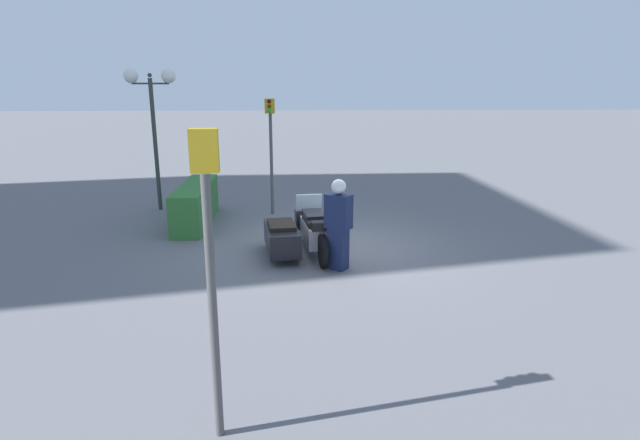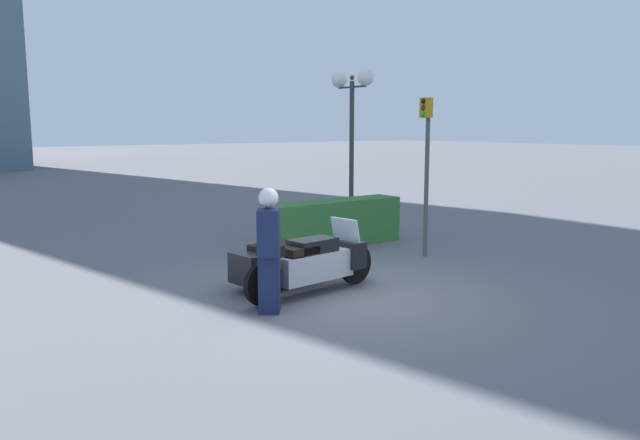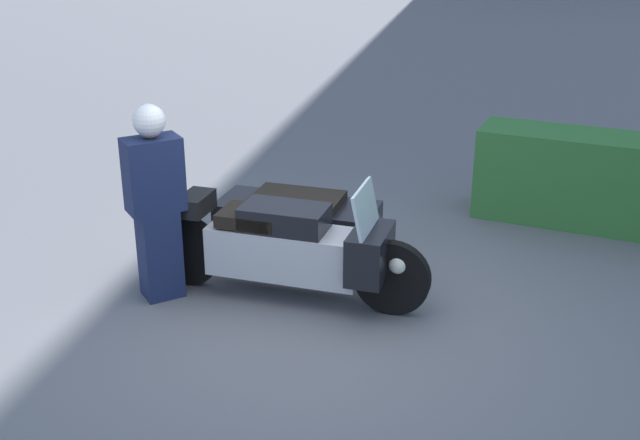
# 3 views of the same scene
# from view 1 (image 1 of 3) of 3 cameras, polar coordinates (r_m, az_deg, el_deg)

# --- Properties ---
(ground_plane) EXTENTS (160.00, 160.00, 0.00)m
(ground_plane) POSITION_cam_1_polar(r_m,az_deg,el_deg) (11.37, 0.85, -3.27)
(ground_plane) COLOR slate
(police_motorcycle) EXTENTS (2.69, 1.45, 1.17)m
(police_motorcycle) POSITION_cam_1_polar(r_m,az_deg,el_deg) (10.94, -2.69, -1.38)
(police_motorcycle) COLOR black
(police_motorcycle) RESTS_ON ground
(officer_rider) EXTENTS (0.54, 0.58, 1.83)m
(officer_rider) POSITION_cam_1_polar(r_m,az_deg,el_deg) (9.83, 2.12, -0.28)
(officer_rider) COLOR #192347
(officer_rider) RESTS_ON ground
(hedge_bush_curbside) EXTENTS (3.43, 0.75, 1.04)m
(hedge_bush_curbside) POSITION_cam_1_polar(r_m,az_deg,el_deg) (13.88, -14.01, 1.82)
(hedge_bush_curbside) COLOR #337033
(hedge_bush_curbside) RESTS_ON ground
(twin_lamp_post) EXTENTS (0.42, 1.46, 4.09)m
(twin_lamp_post) POSITION_cam_1_polar(r_m,az_deg,el_deg) (15.46, -18.72, 13.34)
(twin_lamp_post) COLOR #2D3833
(twin_lamp_post) RESTS_ON ground
(traffic_light_near) EXTENTS (0.22, 0.28, 3.27)m
(traffic_light_near) POSITION_cam_1_polar(r_m,az_deg,el_deg) (14.22, -5.66, 9.17)
(traffic_light_near) COLOR #4C4C4C
(traffic_light_near) RESTS_ON ground
(traffic_light_far) EXTENTS (0.23, 0.27, 3.16)m
(traffic_light_far) POSITION_cam_1_polar(r_m,az_deg,el_deg) (4.85, -12.55, -2.48)
(traffic_light_far) COLOR #4C4C4C
(traffic_light_far) RESTS_ON ground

